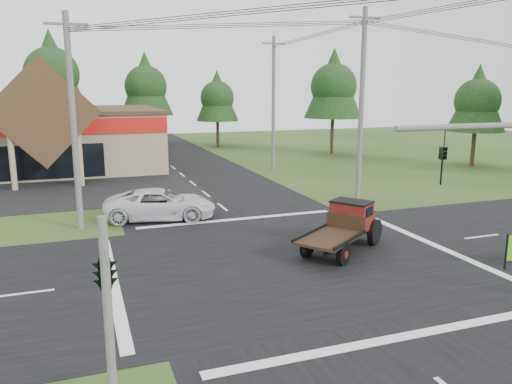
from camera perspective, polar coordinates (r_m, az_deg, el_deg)
name	(u,v)px	position (r m, az deg, el deg)	size (l,w,h in m)	color
ground	(289,261)	(20.75, 3.81, -7.88)	(120.00, 120.00, 0.00)	#2B4217
road_ns	(289,261)	(20.75, 3.81, -7.85)	(12.00, 120.00, 0.02)	black
road_ew	(289,261)	(20.74, 3.81, -7.85)	(120.00, 12.00, 0.02)	black
traffic_signal_corner	(104,254)	(11.12, -16.98, -6.82)	(0.53, 2.48, 4.40)	#595651
utility_pole_nw	(73,121)	(25.94, -20.16, 7.57)	(2.00, 0.30, 10.50)	#595651
utility_pole_ne	(361,107)	(30.38, 11.94, 9.50)	(2.00, 0.30, 11.50)	#595651
utility_pole_n	(273,103)	(42.94, 2.01, 10.14)	(2.00, 0.30, 11.20)	#595651
tree_row_c	(51,71)	(58.96, -22.34, 12.64)	(7.28, 7.28, 13.13)	#332316
tree_row_d	(146,84)	(60.40, -12.50, 11.91)	(6.16, 6.16, 11.11)	#332316
tree_row_e	(217,96)	(60.03, -4.46, 10.87)	(5.04, 5.04, 9.09)	#332316
tree_side_ne	(334,84)	(54.43, 8.86, 12.09)	(6.16, 6.16, 11.11)	#332316
tree_side_e_near	(478,99)	(49.35, 23.99, 9.71)	(5.04, 5.04, 9.09)	#332316
antique_flatbed_truck	(341,228)	(21.83, 9.70, -4.11)	(1.93, 5.06, 2.11)	#520B10
white_pickup	(160,204)	(27.45, -10.87, -1.38)	(2.72, 5.90, 1.64)	silver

